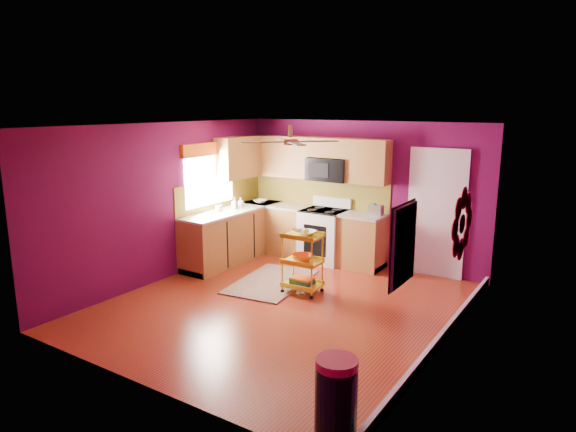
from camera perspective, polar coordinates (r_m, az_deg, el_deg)
The scene contains 18 objects.
ground at distance 7.32m, azimuth -0.62°, elevation -9.94°, with size 5.00×5.00×0.00m, color maroon.
room_envelope at distance 6.85m, azimuth -0.46°, elevation 2.75°, with size 4.54×5.04×2.52m.
lower_cabinets at distance 9.33m, azimuth -1.32°, elevation -2.20°, with size 2.81×2.31×0.94m.
electric_range at distance 9.21m, azimuth 4.03°, elevation -2.12°, with size 0.76×0.66×1.13m.
upper_cabinetry at distance 9.32m, azimuth 0.41°, elevation 6.32°, with size 2.80×2.30×1.26m.
left_window at distance 9.03m, azimuth -8.73°, elevation 5.59°, with size 0.08×1.35×1.08m.
panel_door at distance 8.63m, azimuth 16.15°, elevation 0.14°, with size 0.95×0.11×2.15m.
right_wall_art at distance 5.67m, azimuth 16.45°, elevation -1.73°, with size 0.04×2.74×1.04m.
ceiling_fan at distance 6.96m, azimuth 0.26°, elevation 8.35°, with size 1.01×1.01×0.26m.
shag_rug at distance 8.21m, azimuth -1.86°, elevation -7.33°, with size 0.98×1.61×0.02m, color black.
rolling_cart at distance 7.63m, azimuth 1.66°, elevation -4.89°, with size 0.57×0.43×1.00m.
trash_can at distance 4.62m, azimuth 5.36°, elevation -19.39°, with size 0.46×0.46×0.70m.
teal_kettle at distance 8.78m, azimuth 9.57°, elevation 0.66°, with size 0.18×0.18×0.21m.
toaster at distance 8.75m, azimuth 9.79°, elevation 0.65°, with size 0.22×0.15×0.18m, color beige.
soap_bottle_a at distance 9.22m, azimuth -5.93°, elevation 1.43°, with size 0.09×0.09×0.20m, color #EA3F72.
soap_bottle_b at distance 9.45m, azimuth -5.27°, elevation 1.57°, with size 0.12×0.12×0.16m, color white.
counter_dish at distance 9.75m, azimuth -3.09°, elevation 1.65°, with size 0.25×0.25×0.06m, color white.
counter_cup at distance 9.05m, azimuth -7.69°, elevation 0.86°, with size 0.13×0.13×0.10m, color white.
Camera 1 is at (3.76, -5.63, 2.77)m, focal length 32.00 mm.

